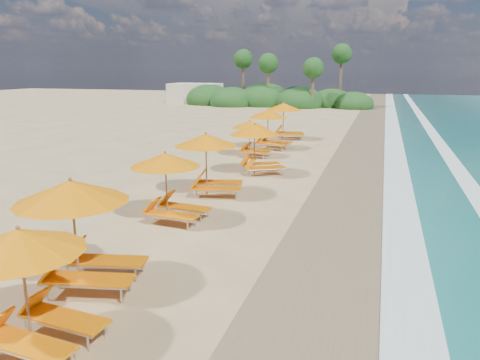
{
  "coord_description": "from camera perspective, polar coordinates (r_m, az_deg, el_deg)",
  "views": [
    {
      "loc": [
        4.65,
        -14.79,
        5.05
      ],
      "look_at": [
        0.0,
        0.0,
        1.2
      ],
      "focal_mm": 33.95,
      "sensor_mm": 36.0,
      "label": 1
    }
  ],
  "objects": [
    {
      "name": "station_5",
      "position": [
        18.3,
        -3.65,
        2.54
      ],
      "size": [
        3.17,
        3.05,
        2.57
      ],
      "rotation": [
        0.0,
        0.0,
        0.24
      ],
      "color": "olive",
      "rests_on": "ground"
    },
    {
      "name": "treeline",
      "position": [
        62.18,
        3.9,
        10.18
      ],
      "size": [
        25.8,
        8.8,
        9.74
      ],
      "color": "#163D14",
      "rests_on": "ground"
    },
    {
      "name": "station_3",
      "position": [
        11.14,
        -19.13,
        -5.51
      ],
      "size": [
        3.24,
        3.12,
        2.65
      ],
      "rotation": [
        0.0,
        0.0,
        0.22
      ],
      "color": "olive",
      "rests_on": "ground"
    },
    {
      "name": "surf_foam",
      "position": [
        15.76,
        24.07,
        -5.91
      ],
      "size": [
        4.0,
        160.0,
        0.01
      ],
      "color": "white",
      "rests_on": "ground"
    },
    {
      "name": "station_4",
      "position": [
        15.27,
        -8.69,
        -0.28
      ],
      "size": [
        2.71,
        2.55,
        2.39
      ],
      "rotation": [
        0.0,
        0.0,
        -0.09
      ],
      "color": "olive",
      "rests_on": "ground"
    },
    {
      "name": "ground",
      "position": [
        16.31,
        -0.0,
        -4.09
      ],
      "size": [
        160.0,
        160.0,
        0.0
      ],
      "primitive_type": "plane",
      "color": "tan",
      "rests_on": "ground"
    },
    {
      "name": "station_6",
      "position": [
        21.99,
        2.31,
        4.34
      ],
      "size": [
        3.32,
        3.32,
        2.47
      ],
      "rotation": [
        0.0,
        0.0,
        0.53
      ],
      "color": "olive",
      "rests_on": "ground"
    },
    {
      "name": "station_8",
      "position": [
        28.99,
        3.87,
        6.72
      ],
      "size": [
        3.02,
        2.87,
        2.54
      ],
      "rotation": [
        0.0,
        0.0,
        -0.17
      ],
      "color": "olive",
      "rests_on": "ground"
    },
    {
      "name": "station_2",
      "position": [
        9.17,
        -24.73,
        -11.44
      ],
      "size": [
        2.67,
        2.5,
        2.35
      ],
      "rotation": [
        0.0,
        0.0,
        -0.08
      ],
      "color": "olive",
      "rests_on": "ground"
    },
    {
      "name": "beach_building",
      "position": [
        68.31,
        -5.64,
        10.82
      ],
      "size": [
        7.0,
        5.0,
        2.8
      ],
      "primitive_type": "cube",
      "color": "beige",
      "rests_on": "ground"
    },
    {
      "name": "wet_sand",
      "position": [
        15.65,
        14.18,
        -5.31
      ],
      "size": [
        4.0,
        160.0,
        0.01
      ],
      "primitive_type": "cube",
      "color": "#816B4D",
      "rests_on": "ground"
    },
    {
      "name": "station_7",
      "position": [
        26.35,
        1.58,
        5.54
      ],
      "size": [
        2.4,
        2.23,
        2.15
      ],
      "rotation": [
        0.0,
        0.0,
        -0.06
      ],
      "color": "olive",
      "rests_on": "ground"
    },
    {
      "name": "station_9",
      "position": [
        33.09,
        5.82,
        7.71
      ],
      "size": [
        3.22,
        3.09,
        2.67
      ],
      "rotation": [
        0.0,
        0.0,
        0.2
      ],
      "color": "olive",
      "rests_on": "ground"
    }
  ]
}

